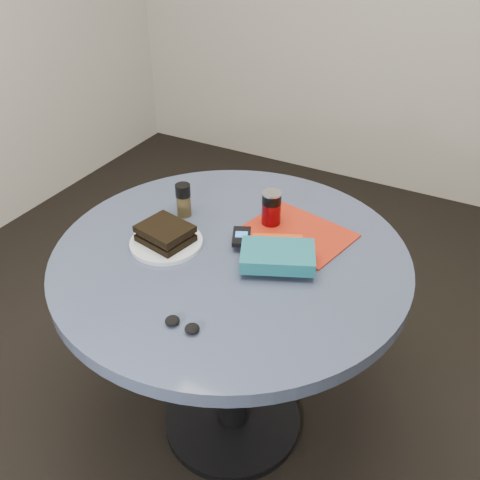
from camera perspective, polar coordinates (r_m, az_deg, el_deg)
The scene contains 11 objects.
ground at distance 2.03m, azimuth -0.79°, elevation -18.72°, with size 4.00×4.00×0.00m, color black.
table at distance 1.60m, azimuth -0.95°, elevation -6.03°, with size 1.00×1.00×0.75m.
plate at distance 1.54m, azimuth -7.87°, elevation -0.29°, with size 0.21×0.21×0.01m, color silver.
sandwich at distance 1.52m, azimuth -7.97°, elevation 0.71°, with size 0.16×0.14×0.05m.
soda_can at distance 1.59m, azimuth 3.36°, elevation 3.37°, with size 0.07×0.07×0.11m.
pepper_grinder at distance 1.64m, azimuth -6.05°, elevation 4.29°, with size 0.05×0.05×0.11m.
magazine at distance 1.58m, azimuth 6.22°, elevation 0.76°, with size 0.29×0.22×0.01m, color #A0210E.
red_book at distance 1.50m, azimuth 3.51°, elevation -0.73°, with size 0.17×0.11×0.01m, color #CD3E10.
novel at distance 1.42m, azimuth 4.03°, elevation -1.72°, with size 0.20×0.13×0.04m, color #155A67.
mp3_player at distance 1.51m, azimuth 0.16°, elevation 0.36°, with size 0.08×0.10×0.02m.
headphones at distance 1.26m, azimuth -6.19°, elevation -8.97°, with size 0.09×0.04×0.02m.
Camera 1 is at (0.60, -1.06, 1.63)m, focal length 40.00 mm.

